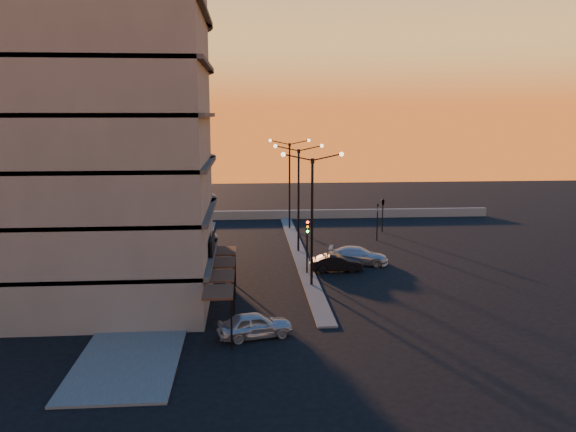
{
  "coord_description": "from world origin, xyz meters",
  "views": [
    {
      "loc": [
        -4.57,
        -38.1,
        12.1
      ],
      "look_at": [
        -1.18,
        6.59,
        3.88
      ],
      "focal_mm": 35.0,
      "sensor_mm": 36.0,
      "label": 1
    }
  ],
  "objects_px": {
    "streetlamp_mid": "(299,189)",
    "car_wagon": "(358,255)",
    "car_sedan": "(336,263)",
    "car_hatchback": "(255,325)",
    "traffic_light_main": "(307,238)"
  },
  "relations": [
    {
      "from": "streetlamp_mid",
      "to": "car_hatchback",
      "type": "xyz_separation_m",
      "value": [
        -4.16,
        -18.93,
        -4.89
      ]
    },
    {
      "from": "car_hatchback",
      "to": "traffic_light_main",
      "type": "bearing_deg",
      "value": -32.98
    },
    {
      "from": "car_hatchback",
      "to": "car_sedan",
      "type": "distance_m",
      "value": 14.17
    },
    {
      "from": "car_hatchback",
      "to": "car_sedan",
      "type": "relative_size",
      "value": 1.02
    },
    {
      "from": "traffic_light_main",
      "to": "car_sedan",
      "type": "xyz_separation_m",
      "value": [
        2.36,
        0.78,
        -2.23
      ]
    },
    {
      "from": "traffic_light_main",
      "to": "car_hatchback",
      "type": "bearing_deg",
      "value": -109.4
    },
    {
      "from": "car_wagon",
      "to": "streetlamp_mid",
      "type": "bearing_deg",
      "value": 60.2
    },
    {
      "from": "streetlamp_mid",
      "to": "traffic_light_main",
      "type": "height_order",
      "value": "streetlamp_mid"
    },
    {
      "from": "streetlamp_mid",
      "to": "traffic_light_main",
      "type": "xyz_separation_m",
      "value": [
        0.0,
        -7.13,
        -2.7
      ]
    },
    {
      "from": "streetlamp_mid",
      "to": "car_sedan",
      "type": "distance_m",
      "value": 8.38
    },
    {
      "from": "car_sedan",
      "to": "car_wagon",
      "type": "xyz_separation_m",
      "value": [
        2.14,
        2.02,
        0.04
      ]
    },
    {
      "from": "traffic_light_main",
      "to": "car_sedan",
      "type": "bearing_deg",
      "value": 18.38
    },
    {
      "from": "traffic_light_main",
      "to": "streetlamp_mid",
      "type": "bearing_deg",
      "value": 90.0
    },
    {
      "from": "traffic_light_main",
      "to": "car_hatchback",
      "type": "relative_size",
      "value": 1.04
    },
    {
      "from": "streetlamp_mid",
      "to": "car_wagon",
      "type": "xyz_separation_m",
      "value": [
        4.5,
        -4.33,
        -4.89
      ]
    }
  ]
}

